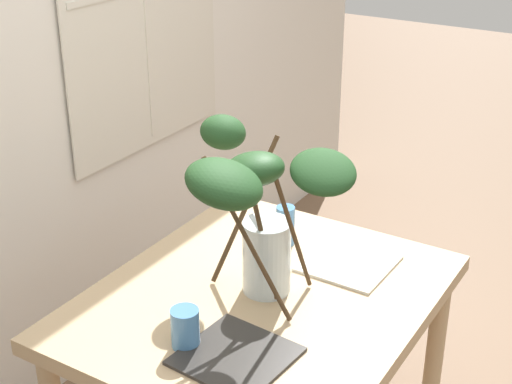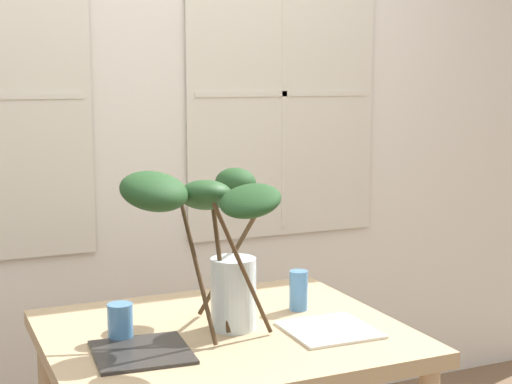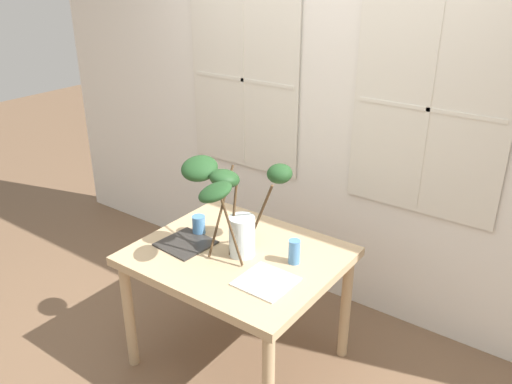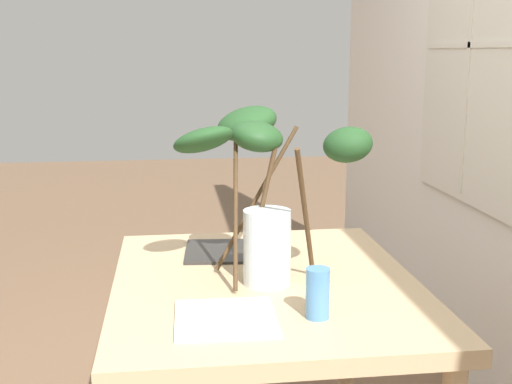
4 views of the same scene
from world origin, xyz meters
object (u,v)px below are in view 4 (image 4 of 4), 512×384
Objects in this scene: drinking_glass_blue_left at (264,234)px; plate_square_left at (225,251)px; vase_with_branches at (261,177)px; plate_square_right at (226,318)px; dining_table at (265,307)px; drinking_glass_blue_right at (318,293)px.

drinking_glass_blue_left reaches higher than plate_square_left.
drinking_glass_blue_left is 0.15m from plate_square_left.
vase_with_branches reaches higher than plate_square_left.
drinking_glass_blue_left is 0.65m from plate_square_right.
plate_square_left and plate_square_right have the same top height.
drinking_glass_blue_left is 0.41× the size of plate_square_left.
drinking_glass_blue_left is 0.42× the size of plate_square_right.
plate_square_right is at bearing -22.89° from vase_with_branches.
vase_with_branches reaches higher than plate_square_right.
dining_table is 0.35m from drinking_glass_blue_left.
vase_with_branches reaches higher than drinking_glass_blue_left.
plate_square_right is (0.59, -0.05, -0.00)m from plate_square_left.
plate_square_left is at bearing -80.03° from drinking_glass_blue_left.
vase_with_branches is 2.28× the size of plate_square_right.
plate_square_left is at bearing -161.02° from dining_table.
plate_square_right reaches higher than dining_table.
drinking_glass_blue_left is at bearing 172.60° from dining_table.
plate_square_right is at bearing -93.50° from drinking_glass_blue_right.
plate_square_right is (-0.01, -0.24, -0.06)m from drinking_glass_blue_right.
drinking_glass_blue_right reaches higher than dining_table.
vase_with_branches is 2.23× the size of plate_square_left.
vase_with_branches is (-0.04, -0.01, 0.41)m from dining_table.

